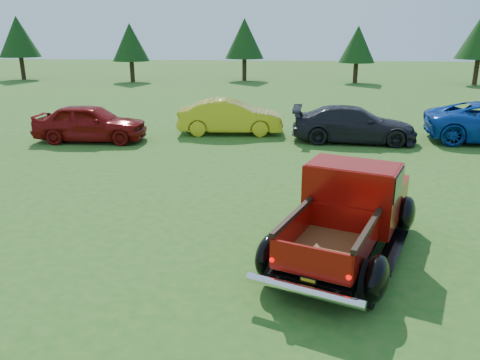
{
  "coord_description": "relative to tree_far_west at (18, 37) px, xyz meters",
  "views": [
    {
      "loc": [
        0.83,
        -8.83,
        3.92
      ],
      "look_at": [
        -0.12,
        0.2,
        1.03
      ],
      "focal_mm": 35.0,
      "sensor_mm": 36.0,
      "label": 1
    }
  ],
  "objects": [
    {
      "name": "tree_far_west",
      "position": [
        0.0,
        0.0,
        0.0
      ],
      "size": [
        3.33,
        3.33,
        5.2
      ],
      "color": "#332114",
      "rests_on": "ground"
    },
    {
      "name": "tree_mid_left",
      "position": [
        19.0,
        1.0,
        -0.14
      ],
      "size": [
        3.2,
        3.2,
        5.0
      ],
      "color": "#332114",
      "rests_on": "ground"
    },
    {
      "name": "tree_west",
      "position": [
        10.0,
        -1.0,
        -0.41
      ],
      "size": [
        2.94,
        2.94,
        4.6
      ],
      "color": "#332114",
      "rests_on": "ground"
    },
    {
      "name": "show_car_red",
      "position": [
        15.5,
        -22.33,
        -2.82
      ],
      "size": [
        4.16,
        1.83,
        1.4
      ],
      "primitive_type": "imported",
      "rotation": [
        0.0,
        0.0,
        1.61
      ],
      "color": "maroon",
      "rests_on": "ground"
    },
    {
      "name": "ground",
      "position": [
        22.0,
        -30.0,
        -3.52
      ],
      "size": [
        120.0,
        120.0,
        0.0
      ],
      "primitive_type": "plane",
      "color": "#265A19",
      "rests_on": "ground"
    },
    {
      "name": "pickup_truck",
      "position": [
        24.03,
        -30.59,
        -2.73
      ],
      "size": [
        3.33,
        4.77,
        1.66
      ],
      "rotation": [
        0.0,
        0.0,
        -0.36
      ],
      "color": "black",
      "rests_on": "ground"
    },
    {
      "name": "tree_mid_right",
      "position": [
        28.0,
        -0.0,
        -0.55
      ],
      "size": [
        2.82,
        2.82,
        4.4
      ],
      "color": "#332114",
      "rests_on": "ground"
    },
    {
      "name": "show_car_yellow",
      "position": [
        20.5,
        -20.43,
        -2.84
      ],
      "size": [
        4.25,
        1.81,
        1.36
      ],
      "primitive_type": "imported",
      "rotation": [
        0.0,
        0.0,
        1.66
      ],
      "color": "gold",
      "rests_on": "ground"
    },
    {
      "name": "show_car_grey",
      "position": [
        25.23,
        -21.41,
        -2.86
      ],
      "size": [
        4.61,
        2.09,
        1.31
      ],
      "primitive_type": "imported",
      "rotation": [
        0.0,
        0.0,
        1.51
      ],
      "color": "black",
      "rests_on": "ground"
    }
  ]
}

